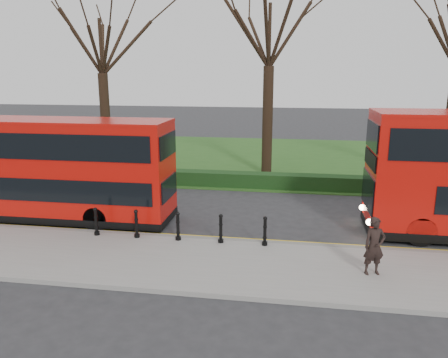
# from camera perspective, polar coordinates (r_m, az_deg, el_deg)

# --- Properties ---
(ground) EXTENTS (120.00, 120.00, 0.00)m
(ground) POSITION_cam_1_polar(r_m,az_deg,el_deg) (17.07, -3.43, -6.81)
(ground) COLOR #28282B
(ground) RESTS_ON ground
(pavement) EXTENTS (60.00, 4.00, 0.15)m
(pavement) POSITION_cam_1_polar(r_m,az_deg,el_deg) (14.36, -6.06, -10.69)
(pavement) COLOR gray
(pavement) RESTS_ON ground
(kerb) EXTENTS (60.00, 0.25, 0.16)m
(kerb) POSITION_cam_1_polar(r_m,az_deg,el_deg) (16.14, -4.21, -7.80)
(kerb) COLOR slate
(kerb) RESTS_ON ground
(grass_verge) EXTENTS (60.00, 18.00, 0.06)m
(grass_verge) POSITION_cam_1_polar(r_m,az_deg,el_deg) (31.36, 2.48, 2.86)
(grass_verge) COLOR #27521B
(grass_verge) RESTS_ON ground
(hedge) EXTENTS (60.00, 0.90, 0.80)m
(hedge) POSITION_cam_1_polar(r_m,az_deg,el_deg) (23.34, 0.15, -0.05)
(hedge) COLOR black
(hedge) RESTS_ON ground
(yellow_line_outer) EXTENTS (60.00, 0.10, 0.01)m
(yellow_line_outer) POSITION_cam_1_polar(r_m,az_deg,el_deg) (16.43, -3.96, -7.64)
(yellow_line_outer) COLOR yellow
(yellow_line_outer) RESTS_ON ground
(yellow_line_inner) EXTENTS (60.00, 0.10, 0.01)m
(yellow_line_inner) POSITION_cam_1_polar(r_m,az_deg,el_deg) (16.62, -3.81, -7.39)
(yellow_line_inner) COLOR yellow
(yellow_line_inner) RESTS_ON ground
(tree_left) EXTENTS (6.89, 6.89, 10.77)m
(tree_left) POSITION_cam_1_polar(r_m,az_deg,el_deg) (28.11, -15.84, 17.07)
(tree_left) COLOR black
(tree_left) RESTS_ON ground
(tree_mid) EXTENTS (7.36, 7.36, 11.51)m
(tree_mid) POSITION_cam_1_polar(r_m,az_deg,el_deg) (25.73, 5.99, 19.04)
(tree_mid) COLOR black
(tree_mid) RESTS_ON ground
(bollard_row) EXTENTS (6.34, 0.15, 1.00)m
(bollard_row) POSITION_cam_1_polar(r_m,az_deg,el_deg) (15.71, -6.03, -6.20)
(bollard_row) COLOR black
(bollard_row) RESTS_ON pavement
(bus_lead) EXTENTS (10.48, 2.41, 4.17)m
(bus_lead) POSITION_cam_1_polar(r_m,az_deg,el_deg) (19.35, -22.31, 1.13)
(bus_lead) COLOR #B70E08
(bus_lead) RESTS_ON ground
(pedestrian) EXTENTS (0.73, 0.58, 1.76)m
(pedestrian) POSITION_cam_1_polar(r_m,az_deg,el_deg) (13.71, 19.04, -8.29)
(pedestrian) COLOR black
(pedestrian) RESTS_ON pavement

